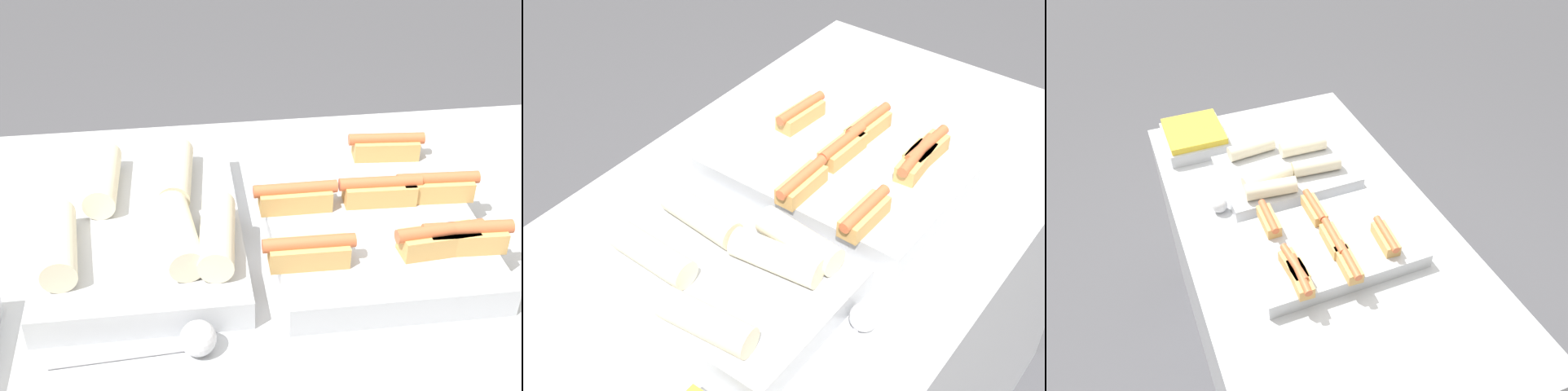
{
  "view_description": "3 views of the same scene",
  "coord_description": "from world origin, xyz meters",
  "views": [
    {
      "loc": [
        -0.18,
        -0.99,
        1.68
      ],
      "look_at": [
        -0.05,
        0.0,
        1.0
      ],
      "focal_mm": 50.0,
      "sensor_mm": 36.0,
      "label": 1
    },
    {
      "loc": [
        -0.9,
        -0.64,
        1.9
      ],
      "look_at": [
        -0.05,
        0.0,
        1.0
      ],
      "focal_mm": 50.0,
      "sensor_mm": 36.0,
      "label": 2
    },
    {
      "loc": [
        1.1,
        -0.47,
        2.06
      ],
      "look_at": [
        -0.05,
        0.0,
        1.0
      ],
      "focal_mm": 35.0,
      "sensor_mm": 36.0,
      "label": 3
    }
  ],
  "objects": [
    {
      "name": "tray_hotdogs",
      "position": [
        0.14,
        -0.01,
        0.96
      ],
      "size": [
        0.39,
        0.5,
        0.1
      ],
      "color": "#B7BABF",
      "rests_on": "counter"
    },
    {
      "name": "tray_wraps",
      "position": [
        -0.25,
        -0.0,
        0.96
      ],
      "size": [
        0.32,
        0.46,
        0.1
      ],
      "color": "#B7BABF",
      "rests_on": "counter"
    },
    {
      "name": "serving_spoon_near",
      "position": [
        -0.18,
        -0.26,
        0.95
      ],
      "size": [
        0.23,
        0.05,
        0.05
      ],
      "color": "silver",
      "rests_on": "counter"
    }
  ]
}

